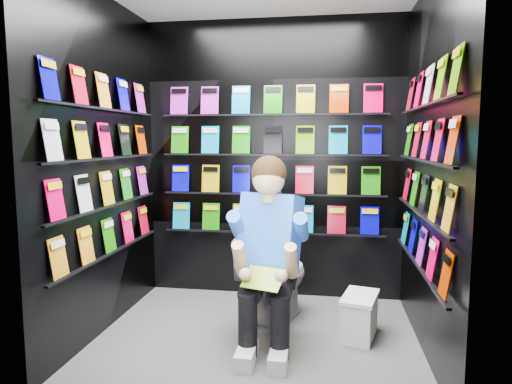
# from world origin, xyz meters

# --- Properties ---
(floor) EXTENTS (2.40, 2.40, 0.00)m
(floor) POSITION_xyz_m (0.00, 0.00, 0.00)
(floor) COLOR #5E5E5C
(floor) RESTS_ON ground
(wall_back) EXTENTS (2.40, 0.04, 2.60)m
(wall_back) POSITION_xyz_m (0.00, 1.00, 1.30)
(wall_back) COLOR black
(wall_back) RESTS_ON floor
(wall_front) EXTENTS (2.40, 0.04, 2.60)m
(wall_front) POSITION_xyz_m (0.00, -1.00, 1.30)
(wall_front) COLOR black
(wall_front) RESTS_ON floor
(wall_left) EXTENTS (0.04, 2.00, 2.60)m
(wall_left) POSITION_xyz_m (-1.20, 0.00, 1.30)
(wall_left) COLOR black
(wall_left) RESTS_ON floor
(wall_right) EXTENTS (0.04, 2.00, 2.60)m
(wall_right) POSITION_xyz_m (1.20, 0.00, 1.30)
(wall_right) COLOR black
(wall_right) RESTS_ON floor
(comics_back) EXTENTS (2.10, 0.06, 1.37)m
(comics_back) POSITION_xyz_m (0.00, 0.97, 1.31)
(comics_back) COLOR #F60050
(comics_back) RESTS_ON wall_back
(comics_left) EXTENTS (0.06, 1.70, 1.37)m
(comics_left) POSITION_xyz_m (-1.17, 0.00, 1.31)
(comics_left) COLOR #F60050
(comics_left) RESTS_ON wall_left
(comics_right) EXTENTS (0.06, 1.70, 1.37)m
(comics_right) POSITION_xyz_m (1.17, 0.00, 1.31)
(comics_right) COLOR #F60050
(comics_right) RESTS_ON wall_right
(toilet) EXTENTS (0.63, 0.84, 0.73)m
(toilet) POSITION_xyz_m (0.10, 0.35, 0.37)
(toilet) COLOR white
(toilet) RESTS_ON floor
(longbox) EXTENTS (0.31, 0.44, 0.30)m
(longbox) POSITION_xyz_m (0.77, 0.13, 0.15)
(longbox) COLOR silver
(longbox) RESTS_ON floor
(longbox_lid) EXTENTS (0.33, 0.46, 0.03)m
(longbox_lid) POSITION_xyz_m (0.77, 0.13, 0.31)
(longbox_lid) COLOR silver
(longbox_lid) RESTS_ON longbox
(reader) EXTENTS (0.80, 0.97, 1.53)m
(reader) POSITION_xyz_m (0.10, -0.03, 0.80)
(reader) COLOR blue
(reader) RESTS_ON toilet
(held_comic) EXTENTS (0.31, 0.23, 0.11)m
(held_comic) POSITION_xyz_m (0.10, -0.38, 0.58)
(held_comic) COLOR #199D1F
(held_comic) RESTS_ON reader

